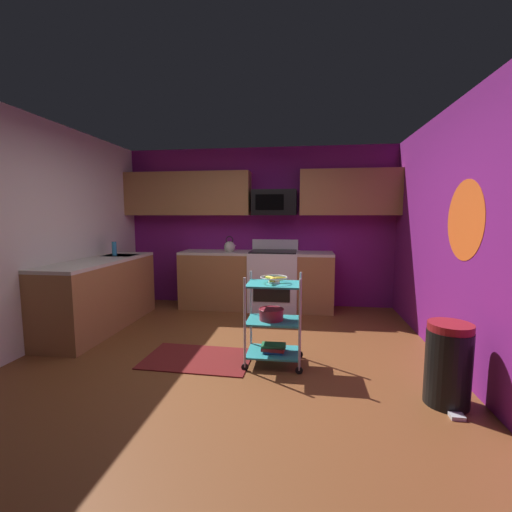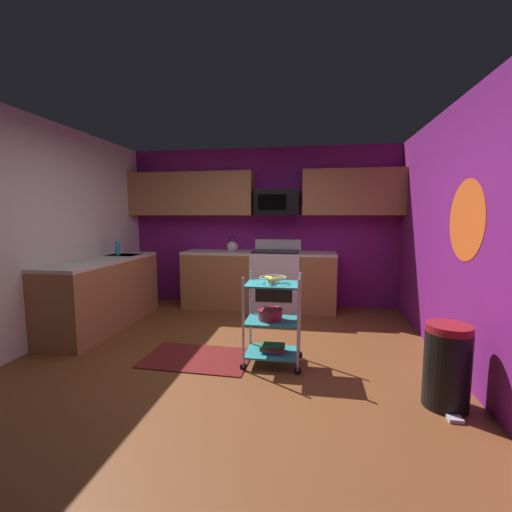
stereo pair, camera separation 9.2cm
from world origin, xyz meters
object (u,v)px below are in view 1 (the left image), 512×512
at_px(mixing_bowl_large, 271,314).
at_px(kettle, 230,247).
at_px(trash_can, 448,364).
at_px(rolling_cart, 274,320).
at_px(oven_range, 273,279).
at_px(book_stack, 274,348).
at_px(fruit_bowl, 274,279).
at_px(dish_soap_bottle, 114,249).
at_px(microwave, 274,203).

xyz_separation_m(mixing_bowl_large, kettle, (-0.88, 2.11, 0.48)).
bearing_deg(trash_can, rolling_cart, 158.73).
bearing_deg(mixing_bowl_large, trash_can, -20.94).
xyz_separation_m(oven_range, book_stack, (0.19, -2.11, -0.31)).
relative_size(oven_range, book_stack, 4.47).
height_order(mixing_bowl_large, trash_can, trash_can).
height_order(rolling_cart, fruit_bowl, rolling_cart).
distance_m(oven_range, kettle, 0.88).
relative_size(book_stack, dish_soap_bottle, 1.23).
distance_m(rolling_cart, mixing_bowl_large, 0.07).
relative_size(mixing_bowl_large, kettle, 0.95).
relative_size(microwave, kettle, 2.65).
xyz_separation_m(oven_range, trash_can, (1.62, -2.67, -0.15)).
bearing_deg(dish_soap_bottle, microwave, 22.76).
relative_size(kettle, dish_soap_bottle, 1.32).
height_order(kettle, dish_soap_bottle, kettle).
bearing_deg(mixing_bowl_large, dish_soap_bottle, 151.82).
bearing_deg(rolling_cart, dish_soap_bottle, 152.06).
distance_m(fruit_bowl, kettle, 2.30).
height_order(rolling_cart, dish_soap_bottle, dish_soap_bottle).
xyz_separation_m(oven_range, mixing_bowl_large, (0.17, -2.11, 0.04)).
height_order(rolling_cart, mixing_bowl_large, rolling_cart).
relative_size(oven_range, rolling_cart, 1.20).
height_order(oven_range, microwave, microwave).
xyz_separation_m(book_stack, kettle, (-0.90, 2.11, 0.83)).
bearing_deg(kettle, oven_range, 0.31).
bearing_deg(dish_soap_bottle, kettle, 28.60).
relative_size(fruit_bowl, kettle, 1.03).
bearing_deg(rolling_cart, book_stack, 90.00).
height_order(oven_range, dish_soap_bottle, dish_soap_bottle).
xyz_separation_m(oven_range, dish_soap_bottle, (-2.23, -0.83, 0.54)).
xyz_separation_m(kettle, trash_can, (2.33, -2.66, -0.67)).
height_order(oven_range, rolling_cart, oven_range).
distance_m(mixing_bowl_large, kettle, 2.33).
height_order(fruit_bowl, kettle, kettle).
distance_m(fruit_bowl, dish_soap_bottle, 2.74).
bearing_deg(kettle, mixing_bowl_large, -67.38).
bearing_deg(oven_range, dish_soap_bottle, -159.58).
bearing_deg(rolling_cart, fruit_bowl, 176.42).
distance_m(microwave, trash_can, 3.49).
distance_m(book_stack, kettle, 2.44).
relative_size(microwave, book_stack, 2.84).
distance_m(oven_range, rolling_cart, 2.12).
relative_size(oven_range, dish_soap_bottle, 5.50).
distance_m(microwave, book_stack, 2.70).
height_order(rolling_cart, trash_can, rolling_cart).
bearing_deg(kettle, trash_can, -48.80).
xyz_separation_m(microwave, kettle, (-0.71, -0.11, -0.70)).
height_order(microwave, mixing_bowl_large, microwave).
height_order(oven_range, fruit_bowl, oven_range).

